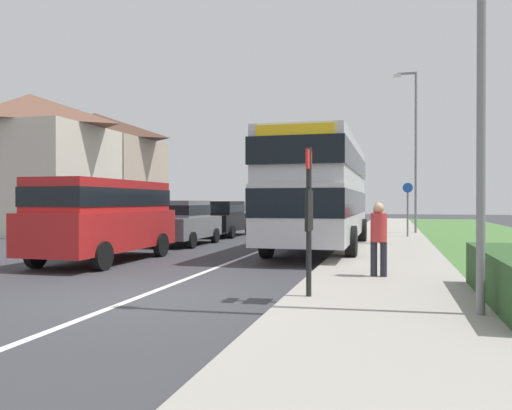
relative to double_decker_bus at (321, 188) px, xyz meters
name	(u,v)px	position (x,y,z in m)	size (l,w,h in m)	color
ground_plane	(137,298)	(-1.97, -9.41, -2.14)	(120.00, 120.00, 0.00)	#38383D
lane_marking_centre	(255,253)	(-1.97, -1.41, -2.14)	(0.14, 60.00, 0.01)	silver
pavement_near_side	(386,262)	(2.23, -3.41, -2.08)	(3.20, 68.00, 0.12)	#9E998E
double_decker_bus	(321,188)	(0.00, 0.00, 0.00)	(2.80, 10.00, 3.70)	#BCBCC1
parked_van_red	(104,214)	(-5.43, -4.85, -0.79)	(2.11, 5.27, 2.29)	#B21E1E
parked_car_grey	(182,221)	(-5.49, 0.73, -1.20)	(1.99, 4.07, 1.72)	slate
parked_car_black	(223,217)	(-5.53, 5.83, -1.21)	(1.92, 4.45, 1.70)	black
pedestrian_at_stop	(379,236)	(2.10, -6.53, -1.17)	(0.34, 0.34, 1.67)	#23232D
pedestrian_walking_away	(378,220)	(1.88, 2.13, -1.17)	(0.34, 0.34, 1.67)	#23232D
bus_stop_sign	(309,211)	(1.03, -9.10, -0.60)	(0.09, 0.52, 2.60)	black
cycle_route_sign	(408,207)	(3.06, 6.11, -0.71)	(0.44, 0.08, 2.52)	slate
street_lamp_mid	(414,143)	(3.44, 9.05, 2.49)	(1.14, 0.20, 8.15)	slate
house_terrace_far_side	(65,168)	(-15.76, 7.84, 1.49)	(7.38, 11.68, 7.26)	beige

